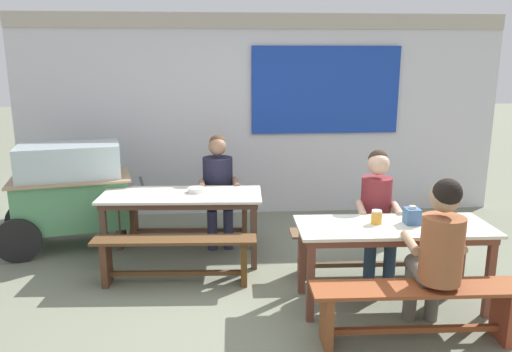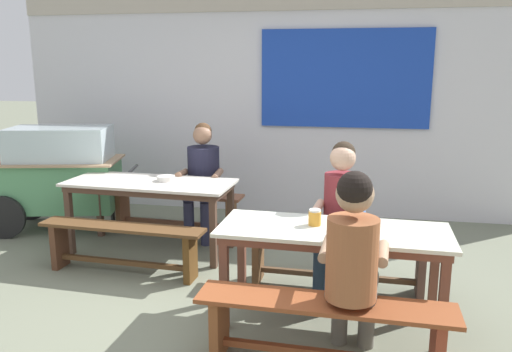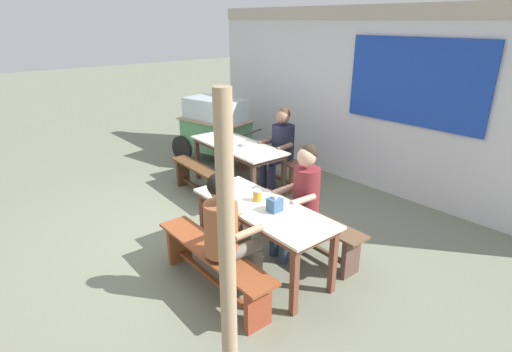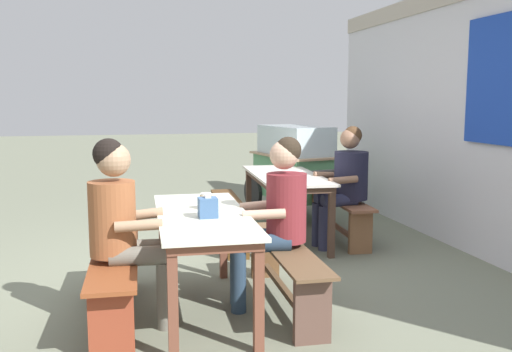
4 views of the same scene
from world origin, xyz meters
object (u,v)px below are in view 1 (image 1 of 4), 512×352
(dining_table_far, at_px, (182,201))
(dining_table_near, at_px, (393,234))
(tissue_box, at_px, (412,216))
(food_cart, at_px, (70,189))
(bench_near_back, at_px, (371,246))
(soup_bowl, at_px, (196,190))
(person_right_near_table, at_px, (377,208))
(bench_far_front, at_px, (175,254))
(person_near_front, at_px, (438,247))
(condiment_jar, at_px, (377,217))
(person_center_facing, at_px, (218,182))
(bench_far_back, at_px, (189,214))
(bench_near_front, at_px, (416,305))

(dining_table_far, xyz_separation_m, dining_table_near, (1.87, -1.16, -0.00))
(tissue_box, bearing_deg, food_cart, 153.81)
(bench_near_back, height_order, soup_bowl, soup_bowl)
(dining_table_far, height_order, person_right_near_table, person_right_near_table)
(dining_table_far, xyz_separation_m, bench_near_back, (1.88, -0.54, -0.35))
(bench_near_back, relative_size, tissue_box, 10.09)
(bench_far_front, relative_size, person_near_front, 1.21)
(food_cart, height_order, condiment_jar, food_cart)
(person_center_facing, xyz_separation_m, condiment_jar, (1.35, -1.64, 0.07))
(bench_near_back, height_order, person_near_front, person_near_front)
(bench_near_back, distance_m, food_cart, 3.35)
(dining_table_near, height_order, tissue_box, tissue_box)
(bench_far_front, bearing_deg, person_center_facing, 70.08)
(bench_near_back, xyz_separation_m, soup_bowl, (-1.73, 0.59, 0.45))
(bench_far_back, height_order, person_center_facing, person_center_facing)
(dining_table_near, xyz_separation_m, bench_near_back, (0.02, 0.61, -0.35))
(bench_near_back, xyz_separation_m, tissue_box, (0.14, -0.59, 0.50))
(bench_near_front, bearing_deg, person_right_near_table, 87.85)
(dining_table_near, bearing_deg, soup_bowl, 144.92)
(person_near_front, bearing_deg, person_right_near_table, 96.12)
(bench_far_back, distance_m, person_right_near_table, 2.27)
(bench_far_back, xyz_separation_m, person_near_front, (1.98, -2.31, 0.43))
(dining_table_near, distance_m, bench_far_front, 2.00)
(person_center_facing, bearing_deg, bench_far_back, 167.08)
(bench_far_back, height_order, condiment_jar, condiment_jar)
(dining_table_far, distance_m, bench_near_front, 2.58)
(bench_near_front, bearing_deg, person_near_front, 22.22)
(dining_table_far, distance_m, tissue_box, 2.33)
(dining_table_far, bearing_deg, bench_near_back, -16.10)
(food_cart, xyz_separation_m, person_center_facing, (1.67, 0.04, 0.04))
(person_near_front, bearing_deg, dining_table_near, 104.59)
(soup_bowl, bearing_deg, dining_table_near, -35.08)
(soup_bowl, bearing_deg, bench_near_front, -46.93)
(bench_near_back, height_order, person_right_near_table, person_right_near_table)
(bench_near_front, relative_size, tissue_box, 9.96)
(bench_far_front, distance_m, tissue_box, 2.18)
(bench_near_back, bearing_deg, person_right_near_table, -82.61)
(food_cart, height_order, person_right_near_table, person_right_near_table)
(dining_table_far, relative_size, soup_bowl, 9.53)
(dining_table_far, distance_m, bench_far_back, 0.70)
(bench_near_back, distance_m, person_right_near_table, 0.43)
(dining_table_far, xyz_separation_m, condiment_jar, (1.73, -1.11, 0.13))
(bench_far_back, relative_size, condiment_jar, 13.26)
(dining_table_near, xyz_separation_m, bench_far_front, (-1.90, 0.54, -0.34))
(food_cart, height_order, soup_bowl, food_cart)
(bench_far_front, relative_size, person_right_near_table, 1.23)
(bench_far_back, relative_size, food_cart, 0.92)
(bench_near_back, xyz_separation_m, condiment_jar, (-0.15, -0.56, 0.49))
(bench_far_back, xyz_separation_m, soup_bowl, (0.12, -0.56, 0.44))
(person_center_facing, bearing_deg, person_near_front, -53.93)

